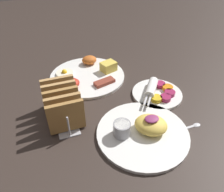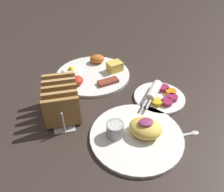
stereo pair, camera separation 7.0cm
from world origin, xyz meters
TOP-DOWN VIEW (x-y plane):
  - ground_plane at (0.00, 0.00)m, footprint 3.00×3.00m
  - plate_breakfast at (-0.03, 0.22)m, footprint 0.28×0.28m
  - plate_condiments at (0.16, 0.02)m, footprint 0.17×0.17m
  - plate_foreground at (0.04, -0.12)m, footprint 0.26×0.26m
  - toast_rack at (-0.15, 0.03)m, footprint 0.10×0.18m
  - teaspoon at (0.17, -0.14)m, footprint 0.13×0.02m

SIDE VIEW (x-z plane):
  - ground_plane at x=0.00m, z-range 0.00..0.00m
  - teaspoon at x=0.17m, z-range 0.00..0.01m
  - plate_breakfast at x=-0.03m, z-range -0.01..0.03m
  - plate_condiments at x=0.16m, z-range -0.01..0.03m
  - plate_foreground at x=0.04m, z-range -0.01..0.04m
  - toast_rack at x=-0.15m, z-range 0.00..0.10m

